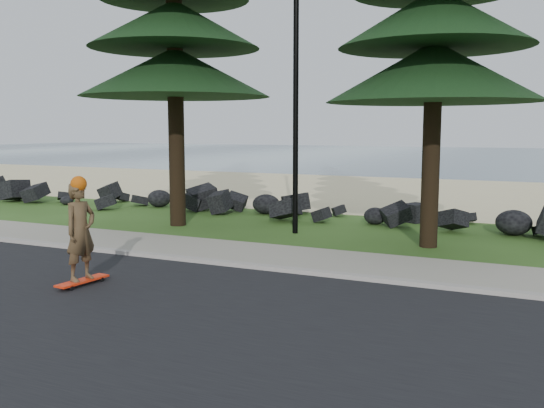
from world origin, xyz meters
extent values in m
plane|color=#2B4A17|center=(0.00, 0.00, 0.00)|extent=(160.00, 160.00, 0.00)
cube|color=black|center=(0.00, -4.50, 0.01)|extent=(160.00, 7.00, 0.02)
cube|color=#A69E95|center=(0.00, -0.90, 0.05)|extent=(160.00, 0.20, 0.10)
cube|color=#A09686|center=(0.00, 0.20, 0.04)|extent=(160.00, 2.00, 0.08)
cube|color=beige|center=(0.00, 14.50, 0.01)|extent=(160.00, 15.00, 0.01)
cube|color=#335162|center=(0.00, 51.00, 0.00)|extent=(160.00, 58.00, 0.01)
cylinder|color=black|center=(0.00, 3.20, 4.00)|extent=(0.14, 0.14, 8.00)
cube|color=red|center=(-1.26, -3.31, 0.10)|extent=(0.35, 1.04, 0.03)
imported|color=brown|center=(-1.26, -3.31, 0.96)|extent=(0.46, 0.66, 1.70)
sphere|color=#C3510A|center=(-1.26, -3.31, 1.78)|extent=(0.27, 0.27, 0.27)
camera|label=1|loc=(6.03, -11.18, 2.71)|focal=40.00mm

